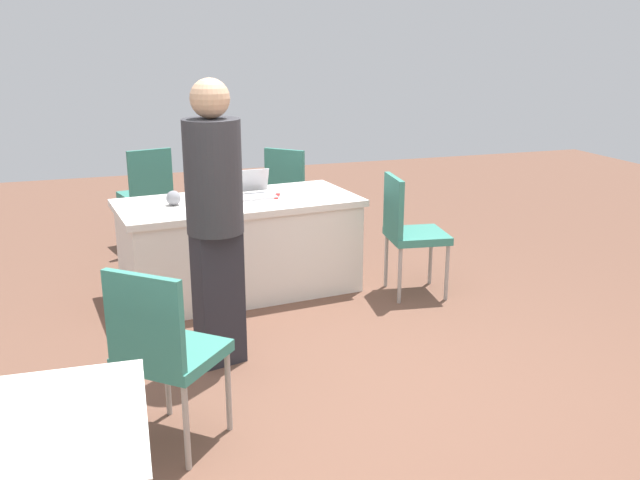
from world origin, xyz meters
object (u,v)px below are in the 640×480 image
Objects in this scene: chair_back_row at (408,227)px; laptop_silver at (253,192)px; person_presenter at (215,211)px; chair_near_front at (147,190)px; scissors_red at (277,196)px; chair_by_pillar at (163,347)px; table_foreground at (240,246)px; chair_tucked_right at (291,189)px; yarn_ball at (173,198)px.

laptop_silver reaches higher than chair_back_row.
chair_near_front is at bearing 79.38° from person_presenter.
person_presenter is 9.77× the size of scissors_red.
chair_by_pillar is 5.32× the size of scissors_red.
chair_by_pillar reaches higher than table_foreground.
chair_by_pillar is 2.60m from chair_back_row.
scissors_red is at bearing -72.24° from chair_near_front.
person_presenter reaches higher than chair_by_pillar.
chair_back_row is at bearing -60.81° from chair_near_front.
chair_by_pillar and chair_back_row have the same top height.
person_presenter is (0.39, 1.21, 0.61)m from table_foreground.
table_foreground is 0.45m from laptop_silver.
chair_tucked_right is at bearing -27.09° from chair_near_front.
chair_by_pillar is at bearing 62.10° from laptop_silver.
chair_by_pillar is 2.39m from scissors_red.
chair_tucked_right is 1.75m from yarn_ball.
person_presenter is (-0.20, 2.69, 0.42)m from chair_near_front.
yarn_ball is (-0.31, -2.06, 0.26)m from chair_by_pillar.
chair_near_front is 3.56m from chair_by_pillar.
chair_tucked_right is 1.27m from laptop_silver.
yarn_ball reaches higher than scissors_red.
chair_by_pillar is at bearing -44.29° from chair_back_row.
yarn_ball reaches higher than table_foreground.
chair_back_row is 0.54× the size of person_presenter.
chair_near_front is 5.43× the size of scissors_red.
chair_near_front is at bearing -68.33° from table_foreground.
yarn_ball is at bearing -100.71° from chair_near_front.
yarn_ball is (1.26, 1.18, 0.26)m from chair_tucked_right.
table_foreground is 10.78× the size of scissors_red.
table_foreground is 0.50m from scissors_red.
person_presenter is at bearing 106.05° from chair_by_pillar.
chair_back_row is 5.32× the size of scissors_red.
chair_by_pillar is 1.00× the size of chair_back_row.
person_presenter is at bearing 95.41° from yarn_ball.
chair_tucked_right is at bearing -155.79° from chair_back_row.
person_presenter reaches higher than chair_near_front.
chair_near_front is 1.52m from yarn_ball.
chair_tucked_right reaches higher than yarn_ball.
chair_back_row is at bearing 159.01° from table_foreground.
chair_tucked_right is (-1.35, 0.31, -0.01)m from chair_near_front.
scissors_red is (-1.12, -2.10, 0.21)m from chair_by_pillar.
chair_back_row is 8.63× the size of yarn_ball.
person_presenter is (1.15, 2.37, 0.43)m from chair_tucked_right.
table_foreground is 17.48× the size of yarn_ball.
yarn_ball is 0.82m from scissors_red.
person_presenter reaches higher than chair_back_row.
chair_near_front is at bearing -129.09° from chair_back_row.
chair_by_pillar is (1.57, 3.24, -0.00)m from chair_tucked_right.
table_foreground is 2.03× the size of chair_by_pillar.
yarn_ball is (0.11, -1.19, -0.17)m from person_presenter.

